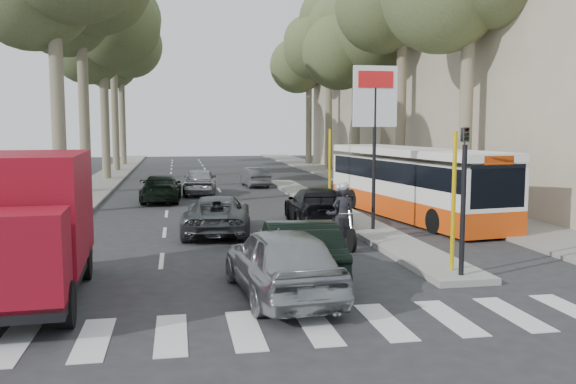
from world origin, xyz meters
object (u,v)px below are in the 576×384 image
at_px(dark_hatchback, 298,251).
at_px(silver_hatchback, 281,261).
at_px(city_bus, 412,181).
at_px(motorcycle, 341,216).
at_px(red_truck, 28,224).

bearing_deg(dark_hatchback, silver_hatchback, 65.98).
height_order(dark_hatchback, city_bus, city_bus).
xyz_separation_m(silver_hatchback, motorcycle, (2.75, 5.25, 0.12)).
bearing_deg(red_truck, silver_hatchback, -11.07).
bearing_deg(city_bus, silver_hatchback, -132.54).
bearing_deg(city_bus, dark_hatchback, -133.52).
xyz_separation_m(silver_hatchback, city_bus, (6.99, 10.15, 0.69)).
height_order(red_truck, city_bus, red_truck).
height_order(silver_hatchback, motorcycle, motorcycle).
xyz_separation_m(dark_hatchback, red_truck, (-5.81, -0.45, 0.87)).
bearing_deg(dark_hatchback, city_bus, -123.00).
bearing_deg(motorcycle, red_truck, -151.57).
height_order(city_bus, motorcycle, city_bus).
relative_size(dark_hatchback, red_truck, 0.77).
distance_m(dark_hatchback, motorcycle, 4.59).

